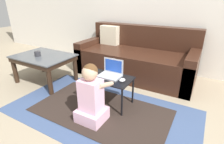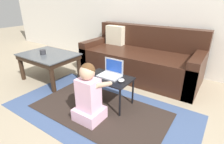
% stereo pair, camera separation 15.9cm
% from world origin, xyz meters
% --- Properties ---
extents(ground_plane, '(16.00, 16.00, 0.00)m').
position_xyz_m(ground_plane, '(0.00, 0.00, 0.00)').
color(ground_plane, gray).
extents(wall_back, '(9.00, 0.06, 2.50)m').
position_xyz_m(wall_back, '(0.00, 1.79, 1.25)').
color(wall_back, silver).
rests_on(wall_back, ground_plane).
extents(area_rug, '(2.33, 1.27, 0.01)m').
position_xyz_m(area_rug, '(-0.04, 0.00, 0.00)').
color(area_rug, '#3D517A').
rests_on(area_rug, ground_plane).
extents(couch, '(2.04, 0.92, 0.86)m').
position_xyz_m(couch, '(-0.12, 1.31, 0.30)').
color(couch, '#381E14').
rests_on(couch, ground_plane).
extents(coffee_table, '(0.92, 0.67, 0.46)m').
position_xyz_m(coffee_table, '(-1.31, 0.27, 0.39)').
color(coffee_table, '#4C5156').
rests_on(coffee_table, ground_plane).
extents(laptop_desk, '(0.60, 0.37, 0.38)m').
position_xyz_m(laptop_desk, '(-0.04, 0.20, 0.34)').
color(laptop_desk, black).
rests_on(laptop_desk, ground_plane).
extents(laptop, '(0.28, 0.21, 0.22)m').
position_xyz_m(laptop, '(-0.04, 0.25, 0.42)').
color(laptop, '#B7BCC6').
rests_on(laptop, laptop_desk).
extents(computer_mouse, '(0.07, 0.09, 0.03)m').
position_xyz_m(computer_mouse, '(0.16, 0.19, 0.40)').
color(computer_mouse, silver).
rests_on(computer_mouse, laptop_desk).
extents(person_seated, '(0.31, 0.42, 0.69)m').
position_xyz_m(person_seated, '(-0.03, -0.19, 0.31)').
color(person_seated, '#E5B2CC').
rests_on(person_seated, ground_plane).
extents(cup_on_table, '(0.09, 0.09, 0.08)m').
position_xyz_m(cup_on_table, '(-1.35, 0.21, 0.50)').
color(cup_on_table, '#2D2D33').
rests_on(cup_on_table, coffee_table).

